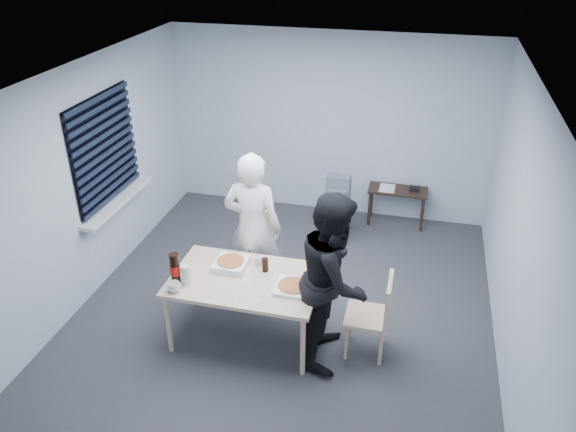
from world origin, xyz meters
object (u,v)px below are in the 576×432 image
(person_white, at_px, (253,228))
(soda_bottle, at_px, (175,269))
(side_table, at_px, (397,194))
(dining_table, at_px, (246,283))
(chair_far, at_px, (255,242))
(chair_right, at_px, (376,311))
(mug_a, at_px, (174,287))
(stool, at_px, (337,213))
(backpack, at_px, (338,192))
(person_black, at_px, (334,279))
(mug_b, at_px, (258,260))

(person_white, distance_m, soda_bottle, 1.05)
(side_table, bearing_deg, dining_table, -114.90)
(chair_far, distance_m, chair_right, 1.80)
(chair_far, xyz_separation_m, mug_a, (-0.38, -1.39, 0.26))
(chair_far, height_order, person_white, person_white)
(dining_table, distance_m, person_white, 0.75)
(stool, bearing_deg, backpack, -90.00)
(person_black, height_order, stool, person_black)
(person_black, xyz_separation_m, backpack, (-0.33, 2.22, -0.18))
(mug_b, bearing_deg, dining_table, -100.27)
(mug_a, relative_size, mug_b, 1.23)
(mug_b, bearing_deg, soda_bottle, -144.74)
(person_black, relative_size, stool, 3.55)
(chair_right, xyz_separation_m, soda_bottle, (-1.95, -0.28, 0.36))
(chair_right, xyz_separation_m, stool, (-0.74, 2.14, -0.12))
(dining_table, xyz_separation_m, side_table, (1.31, 2.82, -0.21))
(chair_far, distance_m, mug_a, 1.46)
(side_table, height_order, mug_a, mug_a)
(mug_a, height_order, soda_bottle, soda_bottle)
(person_white, bearing_deg, mug_b, 113.19)
(backpack, bearing_deg, mug_b, -98.30)
(mug_b, bearing_deg, side_table, 63.67)
(dining_table, height_order, chair_far, chair_far)
(mug_a, relative_size, soda_bottle, 0.39)
(mug_a, bearing_deg, person_black, 13.05)
(side_table, xyz_separation_m, backpack, (-0.75, -0.63, 0.25))
(dining_table, distance_m, stool, 2.30)
(dining_table, xyz_separation_m, chair_far, (-0.22, 1.02, -0.15))
(chair_right, distance_m, side_table, 2.76)
(chair_right, bearing_deg, person_black, -168.11)
(side_table, height_order, soda_bottle, soda_bottle)
(person_black, distance_m, backpack, 2.25)
(chair_far, bearing_deg, mug_a, -105.24)
(chair_far, xyz_separation_m, soda_bottle, (-0.43, -1.24, 0.36))
(chair_far, relative_size, side_table, 1.10)
(person_white, relative_size, mug_a, 14.39)
(chair_right, height_order, stool, chair_right)
(mug_a, xyz_separation_m, mug_b, (0.64, 0.64, -0.00))
(backpack, relative_size, mug_a, 3.52)
(chair_right, bearing_deg, stool, 109.06)
(person_white, relative_size, side_table, 2.19)
(chair_far, relative_size, soda_bottle, 2.80)
(chair_far, distance_m, mug_b, 0.83)
(person_black, distance_m, soda_bottle, 1.55)
(dining_table, bearing_deg, side_table, 65.10)
(chair_right, bearing_deg, backpack, 109.16)
(dining_table, height_order, side_table, dining_table)
(person_black, bearing_deg, stool, 8.32)
(dining_table, bearing_deg, chair_right, 2.85)
(chair_right, xyz_separation_m, backpack, (-0.74, 2.13, 0.20))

